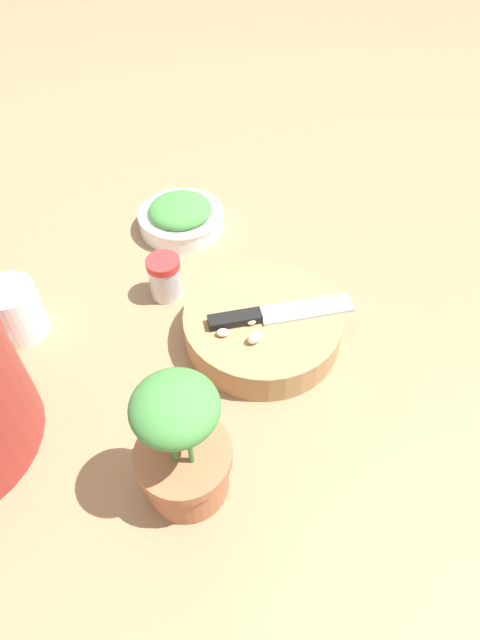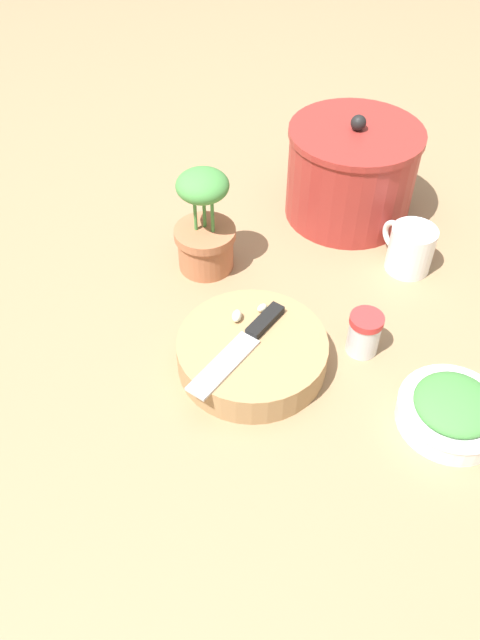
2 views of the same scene
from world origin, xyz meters
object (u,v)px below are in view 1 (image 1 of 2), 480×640
(cutting_board, at_px, (262,326))
(garlic_cloves, at_px, (246,333))
(chef_knife, at_px, (272,314))
(coffee_mug, at_px, (14,312))
(spice_jar, at_px, (165,278))
(herb_bowl, at_px, (181,216))
(potted_herb, at_px, (183,451))

(cutting_board, height_order, garlic_cloves, garlic_cloves)
(chef_knife, height_order, coffee_mug, coffee_mug)
(spice_jar, bearing_deg, garlic_cloves, 176.04)
(chef_knife, bearing_deg, herb_bowl, -162.75)
(potted_herb, bearing_deg, herb_bowl, -42.33)
(coffee_mug, bearing_deg, spice_jar, -117.20)
(herb_bowl, bearing_deg, coffee_mug, 91.01)
(spice_jar, bearing_deg, herb_bowl, -51.05)
(garlic_cloves, bearing_deg, spice_jar, -3.96)
(chef_knife, relative_size, coffee_mug, 1.82)
(cutting_board, relative_size, spice_jar, 3.17)
(chef_knife, height_order, herb_bowl, chef_knife)
(cutting_board, distance_m, chef_knife, 0.03)
(garlic_cloves, relative_size, potted_herb, 0.33)
(cutting_board, bearing_deg, spice_jar, 11.12)
(cutting_board, relative_size, herb_bowl, 1.47)
(coffee_mug, bearing_deg, herb_bowl, -88.99)
(spice_jar, height_order, potted_herb, potted_herb)
(cutting_board, xyz_separation_m, herb_bowl, (0.28, -0.10, 0.00))
(cutting_board, bearing_deg, potted_herb, 110.06)
(chef_knife, bearing_deg, potted_herb, -38.04)
(chef_knife, bearing_deg, cutting_board, -117.86)
(chef_knife, xyz_separation_m, herb_bowl, (0.29, -0.10, -0.03))
(herb_bowl, relative_size, potted_herb, 0.80)
(herb_bowl, distance_m, potted_herb, 0.50)
(herb_bowl, bearing_deg, potted_herb, 137.67)
(chef_knife, relative_size, herb_bowl, 1.21)
(cutting_board, relative_size, coffee_mug, 2.22)
(chef_knife, relative_size, garlic_cloves, 2.97)
(cutting_board, xyz_separation_m, chef_knife, (-0.01, -0.01, 0.03))
(garlic_cloves, relative_size, spice_jar, 0.87)
(spice_jar, xyz_separation_m, coffee_mug, (0.10, 0.20, 0.01))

